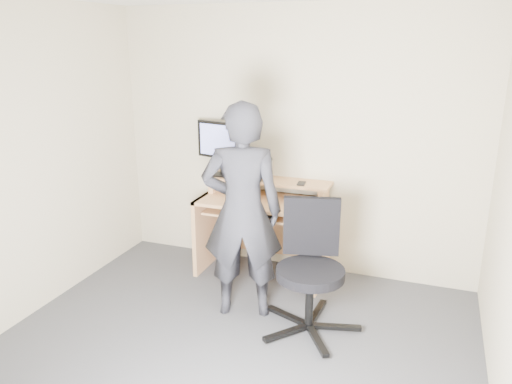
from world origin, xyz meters
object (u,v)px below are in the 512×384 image
Objects in this scene: office_chair at (311,262)px; person at (242,212)px; desk at (265,218)px; monitor at (222,144)px.

office_chair is 0.66m from person.
office_chair is (0.65, -0.82, -0.01)m from desk.
monitor reaches higher than office_chair.
person is (0.08, -0.79, 0.33)m from desk.
office_chair is at bearing 160.06° from person.
office_chair is at bearing -51.60° from desk.
person is at bearing -45.27° from monitor.
desk is at bearing -101.72° from person.
monitor reaches higher than desk.
monitor is at bearing -74.79° from person.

